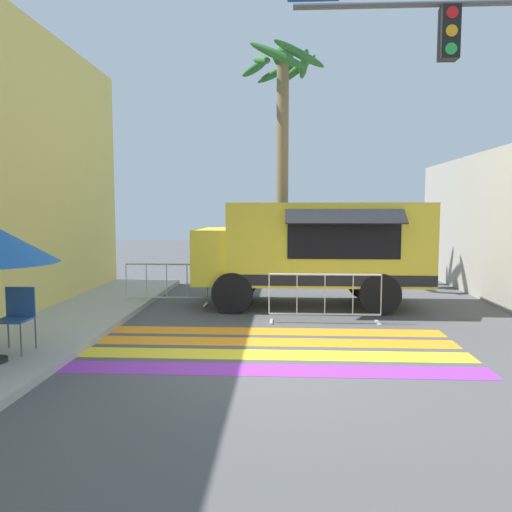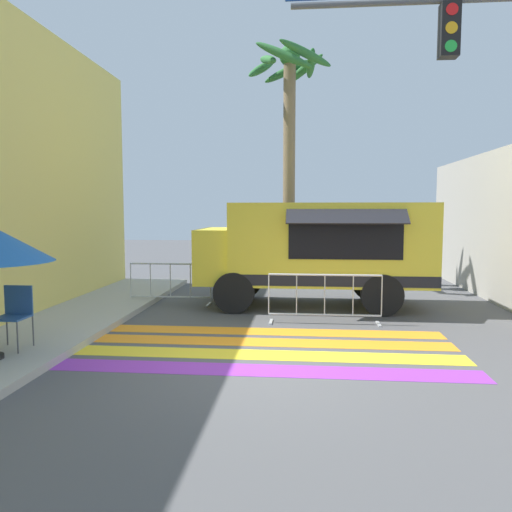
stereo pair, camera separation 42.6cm
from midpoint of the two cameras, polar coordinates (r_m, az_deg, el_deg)
ground_plane at (r=7.54m, az=-0.38°, el=-12.32°), size 60.00×60.00×0.00m
crosswalk_painted at (r=8.39m, az=-0.02°, el=-10.48°), size 6.40×2.84×0.01m
food_truck at (r=11.86m, az=5.06°, el=1.12°), size 5.36×2.65×2.44m
traffic_signal_pole at (r=9.94m, az=23.36°, el=16.39°), size 4.36×0.29×6.30m
folding_chair at (r=8.61m, az=-26.95°, el=-5.80°), size 0.46×0.46×0.97m
barricade_front at (r=10.15m, az=6.67°, el=-4.84°), size 2.27×0.44×1.01m
barricade_side at (r=12.22m, az=-11.15°, el=-3.22°), size 2.00×0.44×1.01m
palm_tree at (r=15.05m, az=2.14°, el=15.40°), size 2.51×2.46×7.00m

